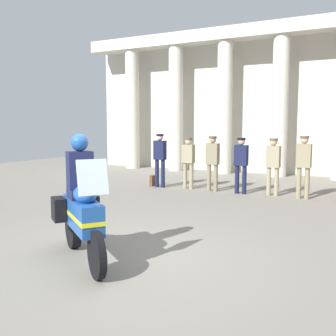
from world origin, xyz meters
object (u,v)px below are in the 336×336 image
(officer_in_row_2, at_px, (213,159))
(motorcycle_with_rider, at_px, (82,208))
(officer_in_row_0, at_px, (160,156))
(officer_in_row_3, at_px, (241,161))
(officer_in_row_1, at_px, (188,159))
(officer_in_row_4, at_px, (273,162))
(officer_in_row_5, at_px, (304,162))
(briefcase_on_ground, at_px, (153,181))

(officer_in_row_2, relative_size, motorcycle_with_rider, 0.89)
(officer_in_row_0, relative_size, officer_in_row_3, 1.05)
(officer_in_row_1, bearing_deg, officer_in_row_0, 11.72)
(officer_in_row_0, bearing_deg, officer_in_row_3, -176.52)
(officer_in_row_1, relative_size, officer_in_row_2, 0.96)
(officer_in_row_1, relative_size, officer_in_row_4, 0.98)
(officer_in_row_3, xyz_separation_m, officer_in_row_5, (1.76, -0.02, 0.05))
(officer_in_row_0, height_order, officer_in_row_5, officer_in_row_0)
(officer_in_row_2, xyz_separation_m, officer_in_row_4, (1.82, 0.06, -0.02))
(officer_in_row_5, bearing_deg, briefcase_on_ground, 1.65)
(officer_in_row_0, bearing_deg, officer_in_row_2, -175.43)
(motorcycle_with_rider, bearing_deg, officer_in_row_5, 108.08)
(officer_in_row_1, xyz_separation_m, briefcase_on_ground, (-1.28, -0.02, -0.78))
(motorcycle_with_rider, bearing_deg, officer_in_row_0, 145.59)
(officer_in_row_5, height_order, motorcycle_with_rider, motorcycle_with_rider)
(briefcase_on_ground, bearing_deg, officer_in_row_4, -0.34)
(officer_in_row_3, xyz_separation_m, officer_in_row_4, (0.91, 0.09, -0.00))
(officer_in_row_0, distance_m, officer_in_row_5, 4.47)
(officer_in_row_2, bearing_deg, officer_in_row_1, -3.40)
(officer_in_row_0, bearing_deg, officer_in_row_5, -176.86)
(officer_in_row_0, bearing_deg, motorcycle_with_rider, 111.53)
(officer_in_row_3, relative_size, motorcycle_with_rider, 0.87)
(officer_in_row_0, relative_size, officer_in_row_1, 1.07)
(officer_in_row_3, xyz_separation_m, motorcycle_with_rider, (-0.53, -6.60, -0.18))
(officer_in_row_0, distance_m, briefcase_on_ground, 0.92)
(officer_in_row_4, distance_m, officer_in_row_5, 0.86)
(motorcycle_with_rider, xyz_separation_m, briefcase_on_ground, (-2.51, 6.71, -0.61))
(officer_in_row_2, distance_m, briefcase_on_ground, 2.29)
(motorcycle_with_rider, bearing_deg, officer_in_row_4, 115.10)
(officer_in_row_0, xyz_separation_m, motorcycle_with_rider, (2.18, -6.59, -0.24))
(officer_in_row_4, xyz_separation_m, officer_in_row_5, (0.85, -0.11, 0.05))
(officer_in_row_5, bearing_deg, officer_in_row_3, 2.62)
(officer_in_row_1, height_order, officer_in_row_3, officer_in_row_3)
(officer_in_row_0, bearing_deg, officer_in_row_4, -175.14)
(officer_in_row_1, height_order, officer_in_row_5, officer_in_row_5)
(officer_in_row_0, distance_m, officer_in_row_2, 1.81)
(officer_in_row_0, height_order, officer_in_row_4, officer_in_row_0)
(officer_in_row_1, distance_m, briefcase_on_ground, 1.50)
(officer_in_row_4, distance_m, motorcycle_with_rider, 6.84)
(officer_in_row_0, relative_size, officer_in_row_4, 1.05)
(officer_in_row_1, xyz_separation_m, officer_in_row_5, (3.52, -0.15, 0.06))
(officer_in_row_2, relative_size, briefcase_on_ground, 4.71)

